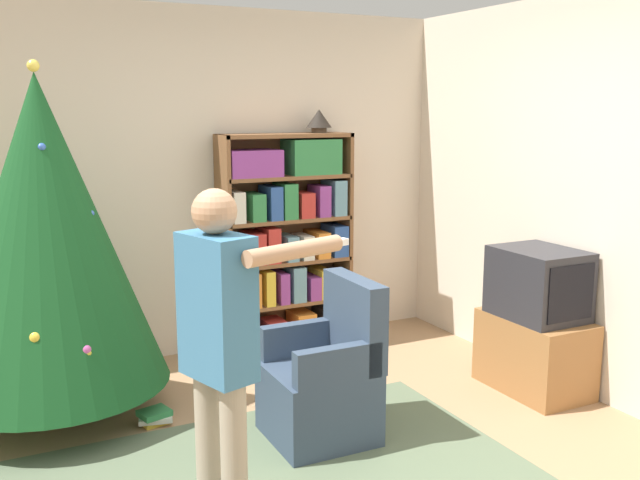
{
  "coord_description": "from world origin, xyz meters",
  "views": [
    {
      "loc": [
        -1.59,
        -2.92,
        1.87
      ],
      "look_at": [
        0.38,
        1.01,
        1.05
      ],
      "focal_mm": 40.0,
      "sensor_mm": 36.0,
      "label": 1
    }
  ],
  "objects_px": {
    "television": "(539,283)",
    "table_lamp": "(319,120)",
    "standing_person": "(220,345)",
    "bookshelf": "(286,239)",
    "armchair": "(325,383)",
    "christmas_tree": "(45,234)"
  },
  "relations": [
    {
      "from": "bookshelf",
      "to": "standing_person",
      "type": "relative_size",
      "value": 1.07
    },
    {
      "from": "television",
      "to": "table_lamp",
      "type": "distance_m",
      "value": 2.06
    },
    {
      "from": "table_lamp",
      "to": "christmas_tree",
      "type": "bearing_deg",
      "value": -163.94
    },
    {
      "from": "television",
      "to": "armchair",
      "type": "relative_size",
      "value": 0.62
    },
    {
      "from": "standing_person",
      "to": "table_lamp",
      "type": "relative_size",
      "value": 7.81
    },
    {
      "from": "bookshelf",
      "to": "standing_person",
      "type": "xyz_separation_m",
      "value": [
        -1.33,
        -2.34,
        0.06
      ]
    },
    {
      "from": "television",
      "to": "standing_person",
      "type": "height_order",
      "value": "standing_person"
    },
    {
      "from": "standing_person",
      "to": "television",
      "type": "bearing_deg",
      "value": 89.95
    },
    {
      "from": "christmas_tree",
      "to": "armchair",
      "type": "bearing_deg",
      "value": -35.46
    },
    {
      "from": "christmas_tree",
      "to": "table_lamp",
      "type": "xyz_separation_m",
      "value": [
        2.09,
        0.6,
        0.64
      ]
    },
    {
      "from": "christmas_tree",
      "to": "armchair",
      "type": "xyz_separation_m",
      "value": [
        1.35,
        -0.96,
        -0.82
      ]
    },
    {
      "from": "television",
      "to": "standing_person",
      "type": "bearing_deg",
      "value": -162.69
    },
    {
      "from": "armchair",
      "to": "television",
      "type": "bearing_deg",
      "value": 89.91
    },
    {
      "from": "armchair",
      "to": "table_lamp",
      "type": "distance_m",
      "value": 2.26
    },
    {
      "from": "bookshelf",
      "to": "table_lamp",
      "type": "bearing_deg",
      "value": 1.4
    },
    {
      "from": "christmas_tree",
      "to": "standing_person",
      "type": "relative_size",
      "value": 1.37
    },
    {
      "from": "bookshelf",
      "to": "table_lamp",
      "type": "relative_size",
      "value": 8.38
    },
    {
      "from": "christmas_tree",
      "to": "standing_person",
      "type": "distance_m",
      "value": 1.82
    },
    {
      "from": "christmas_tree",
      "to": "standing_person",
      "type": "bearing_deg",
      "value": -74.67
    },
    {
      "from": "bookshelf",
      "to": "armchair",
      "type": "height_order",
      "value": "bookshelf"
    },
    {
      "from": "television",
      "to": "christmas_tree",
      "type": "distance_m",
      "value": 3.1
    },
    {
      "from": "armchair",
      "to": "bookshelf",
      "type": "bearing_deg",
      "value": 164.34
    }
  ]
}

